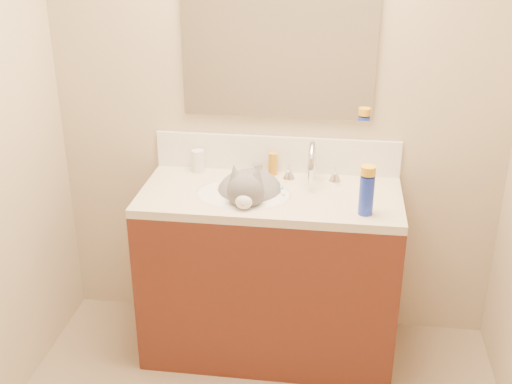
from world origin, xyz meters
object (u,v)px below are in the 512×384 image
(vanity_cabinet, at_px, (270,276))
(faucet, at_px, (312,166))
(amber_bottle, at_px, (273,164))
(pill_bottle, at_px, (198,161))
(cat, at_px, (250,195))
(basin, at_px, (244,207))
(spray_can, at_px, (366,195))
(silver_jar, at_px, (257,169))

(vanity_cabinet, bearing_deg, faucet, 37.29)
(amber_bottle, bearing_deg, pill_bottle, -177.82)
(pill_bottle, bearing_deg, cat, -35.40)
(basin, xyz_separation_m, cat, (0.02, 0.03, 0.05))
(pill_bottle, bearing_deg, spray_can, -24.76)
(pill_bottle, distance_m, silver_jar, 0.30)
(pill_bottle, distance_m, spray_can, 0.89)
(cat, height_order, spray_can, cat)
(cat, relative_size, pill_bottle, 4.08)
(basin, relative_size, pill_bottle, 4.07)
(pill_bottle, distance_m, amber_bottle, 0.37)
(cat, xyz_separation_m, pill_bottle, (-0.29, 0.20, 0.08))
(vanity_cabinet, bearing_deg, silver_jar, 113.15)
(silver_jar, xyz_separation_m, amber_bottle, (0.08, 0.01, 0.03))
(vanity_cabinet, distance_m, basin, 0.40)
(vanity_cabinet, distance_m, spray_can, 0.71)
(amber_bottle, bearing_deg, silver_jar, -171.71)
(amber_bottle, bearing_deg, cat, -111.23)
(silver_jar, height_order, amber_bottle, amber_bottle)
(vanity_cabinet, distance_m, pill_bottle, 0.67)
(amber_bottle, bearing_deg, vanity_cabinet, -86.57)
(cat, relative_size, amber_bottle, 4.04)
(amber_bottle, relative_size, spray_can, 0.65)
(basin, distance_m, faucet, 0.38)
(vanity_cabinet, xyz_separation_m, amber_bottle, (-0.01, 0.22, 0.51))
(vanity_cabinet, height_order, pill_bottle, pill_bottle)
(pill_bottle, height_order, amber_bottle, same)
(basin, bearing_deg, cat, 54.92)
(vanity_cabinet, bearing_deg, cat, 178.67)
(silver_jar, bearing_deg, pill_bottle, -179.41)
(basin, xyz_separation_m, spray_can, (0.55, -0.14, 0.16))
(cat, distance_m, pill_bottle, 0.36)
(faucet, relative_size, amber_bottle, 2.51)
(vanity_cabinet, height_order, basin, basin)
(pill_bottle, bearing_deg, basin, -41.82)
(basin, bearing_deg, faucet, 29.12)
(faucet, height_order, amber_bottle, faucet)
(spray_can, bearing_deg, faucet, 128.94)
(vanity_cabinet, height_order, amber_bottle, amber_bottle)
(basin, height_order, silver_jar, silver_jar)
(cat, distance_m, silver_jar, 0.21)
(amber_bottle, bearing_deg, faucet, -22.99)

